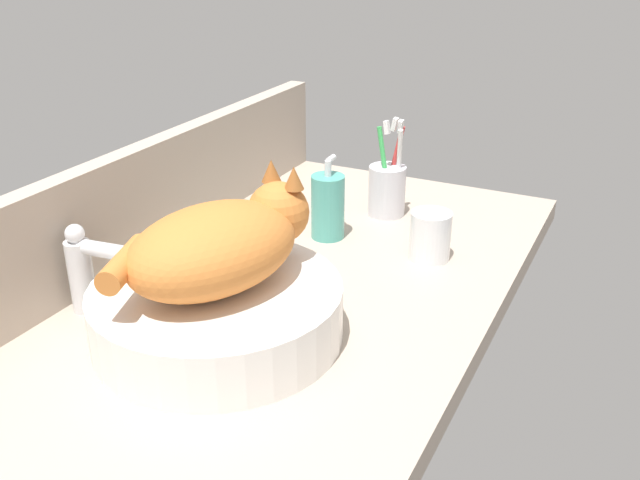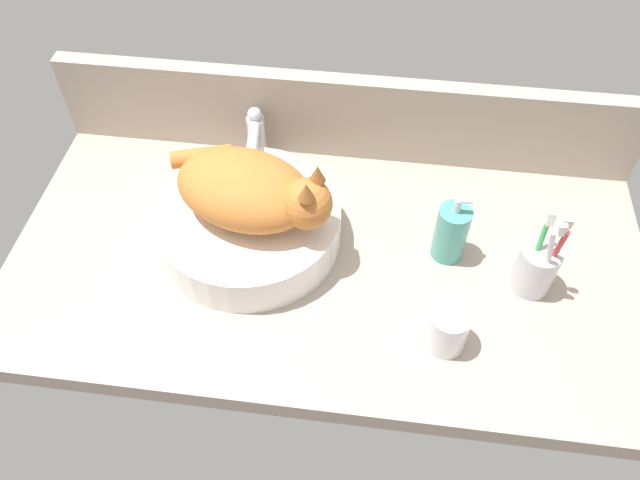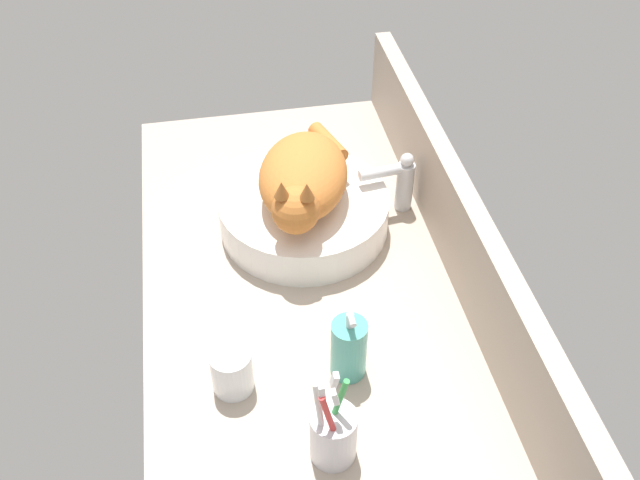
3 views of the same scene
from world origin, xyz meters
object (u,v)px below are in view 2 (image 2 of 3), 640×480
(sink_basin, at_px, (249,225))
(cat, at_px, (251,190))
(soap_dispenser, at_px, (451,232))
(faucet, at_px, (256,137))
(toothbrush_cup, at_px, (536,267))
(water_glass, at_px, (447,330))

(sink_basin, height_order, cat, cat)
(cat, distance_m, soap_dispenser, 0.36)
(sink_basin, bearing_deg, faucet, 96.79)
(soap_dispenser, height_order, toothbrush_cup, toothbrush_cup)
(faucet, relative_size, toothbrush_cup, 0.73)
(cat, relative_size, faucet, 2.26)
(sink_basin, distance_m, soap_dispenser, 0.37)
(sink_basin, height_order, soap_dispenser, soap_dispenser)
(soap_dispenser, xyz_separation_m, water_glass, (-0.00, -0.19, -0.02))
(soap_dispenser, bearing_deg, cat, -177.58)
(sink_basin, relative_size, soap_dispenser, 2.29)
(faucet, relative_size, soap_dispenser, 0.92)
(faucet, bearing_deg, sink_basin, -83.21)
(toothbrush_cup, bearing_deg, sink_basin, 175.18)
(faucet, relative_size, water_glass, 1.65)
(sink_basin, xyz_separation_m, cat, (0.01, -0.00, 0.10))
(soap_dispenser, bearing_deg, sink_basin, -178.14)
(sink_basin, bearing_deg, cat, -12.76)
(cat, height_order, toothbrush_cup, cat)
(toothbrush_cup, bearing_deg, water_glass, -137.83)
(cat, bearing_deg, toothbrush_cup, -4.60)
(soap_dispenser, xyz_separation_m, toothbrush_cup, (0.15, -0.06, -0.01))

